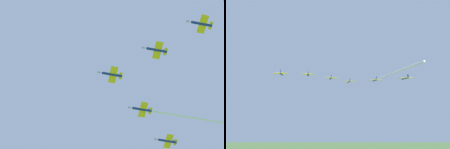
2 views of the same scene
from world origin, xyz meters
The scene contains 6 objects.
jet_lead centered at (18.93, 1.10, 160.23)m, with size 10.54×9.58×2.50m.
jet_port_inner centered at (22.39, -22.48, 160.70)m, with size 10.54×9.58×2.50m.
jet_starboard_inner centered at (64.06, -16.69, 159.74)m, with size 64.51×55.13×2.50m.
jet_port_outer centered at (25.03, -45.38, 160.94)m, with size 10.54×9.58×2.50m.
jet_starboard_outer centered at (65.78, 2.48, 159.51)m, with size 10.54×9.58×2.50m.
jet_center_rear centered at (20.38, -62.05, 160.31)m, with size 10.54×9.58×2.50m.
Camera 2 is at (145.33, -148.07, 141.47)m, focal length 40.88 mm.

